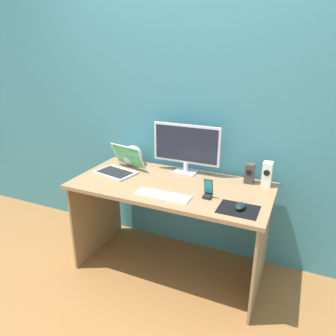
{
  "coord_description": "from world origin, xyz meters",
  "views": [
    {
      "loc": [
        0.87,
        -1.98,
        1.69
      ],
      "look_at": [
        -0.01,
        -0.02,
        0.88
      ],
      "focal_mm": 33.92,
      "sensor_mm": 36.0,
      "label": 1
    }
  ],
  "objects_px": {
    "monitor": "(186,147)",
    "fishbowl": "(132,155)",
    "keyboard_external": "(163,195)",
    "phone_in_dock": "(208,191)",
    "laptop": "(120,167)",
    "speaker_right": "(267,174)",
    "mouse": "(240,206)",
    "speaker_near_monitor": "(250,173)"
  },
  "relations": [
    {
      "from": "speaker_right",
      "to": "monitor",
      "type": "bearing_deg",
      "value": -179.77
    },
    {
      "from": "mouse",
      "to": "keyboard_external",
      "type": "bearing_deg",
      "value": -173.78
    },
    {
      "from": "laptop",
      "to": "mouse",
      "type": "height_order",
      "value": "laptop"
    },
    {
      "from": "fishbowl",
      "to": "phone_in_dock",
      "type": "bearing_deg",
      "value": -24.37
    },
    {
      "from": "laptop",
      "to": "fishbowl",
      "type": "distance_m",
      "value": 0.2
    },
    {
      "from": "speaker_right",
      "to": "phone_in_dock",
      "type": "distance_m",
      "value": 0.5
    },
    {
      "from": "speaker_right",
      "to": "fishbowl",
      "type": "height_order",
      "value": "speaker_right"
    },
    {
      "from": "monitor",
      "to": "phone_in_dock",
      "type": "distance_m",
      "value": 0.51
    },
    {
      "from": "speaker_near_monitor",
      "to": "phone_in_dock",
      "type": "bearing_deg",
      "value": -118.73
    },
    {
      "from": "speaker_right",
      "to": "mouse",
      "type": "height_order",
      "value": "speaker_right"
    },
    {
      "from": "laptop",
      "to": "fishbowl",
      "type": "relative_size",
      "value": 2.08
    },
    {
      "from": "mouse",
      "to": "monitor",
      "type": "bearing_deg",
      "value": 143.44
    },
    {
      "from": "speaker_right",
      "to": "phone_in_dock",
      "type": "bearing_deg",
      "value": -131.45
    },
    {
      "from": "laptop",
      "to": "phone_in_dock",
      "type": "bearing_deg",
      "value": -11.78
    },
    {
      "from": "speaker_near_monitor",
      "to": "laptop",
      "type": "distance_m",
      "value": 1.03
    },
    {
      "from": "monitor",
      "to": "fishbowl",
      "type": "distance_m",
      "value": 0.51
    },
    {
      "from": "mouse",
      "to": "speaker_right",
      "type": "bearing_deg",
      "value": 81.25
    },
    {
      "from": "phone_in_dock",
      "to": "fishbowl",
      "type": "bearing_deg",
      "value": 155.63
    },
    {
      "from": "laptop",
      "to": "monitor",
      "type": "bearing_deg",
      "value": 22.38
    },
    {
      "from": "keyboard_external",
      "to": "phone_in_dock",
      "type": "height_order",
      "value": "phone_in_dock"
    },
    {
      "from": "fishbowl",
      "to": "keyboard_external",
      "type": "relative_size",
      "value": 0.45
    },
    {
      "from": "keyboard_external",
      "to": "mouse",
      "type": "distance_m",
      "value": 0.52
    },
    {
      "from": "mouse",
      "to": "laptop",
      "type": "bearing_deg",
      "value": 169.83
    },
    {
      "from": "fishbowl",
      "to": "phone_in_dock",
      "type": "distance_m",
      "value": 0.87
    },
    {
      "from": "speaker_right",
      "to": "fishbowl",
      "type": "distance_m",
      "value": 1.12
    },
    {
      "from": "laptop",
      "to": "speaker_right",
      "type": "bearing_deg",
      "value": 10.36
    },
    {
      "from": "speaker_near_monitor",
      "to": "keyboard_external",
      "type": "xyz_separation_m",
      "value": [
        -0.49,
        -0.48,
        -0.07
      ]
    },
    {
      "from": "speaker_right",
      "to": "laptop",
      "type": "relative_size",
      "value": 0.5
    },
    {
      "from": "speaker_right",
      "to": "mouse",
      "type": "distance_m",
      "value": 0.46
    },
    {
      "from": "keyboard_external",
      "to": "phone_in_dock",
      "type": "xyz_separation_m",
      "value": [
        0.29,
        0.11,
        0.04
      ]
    },
    {
      "from": "keyboard_external",
      "to": "phone_in_dock",
      "type": "distance_m",
      "value": 0.31
    },
    {
      "from": "mouse",
      "to": "phone_in_dock",
      "type": "bearing_deg",
      "value": 165.1
    },
    {
      "from": "fishbowl",
      "to": "keyboard_external",
      "type": "distance_m",
      "value": 0.69
    },
    {
      "from": "speaker_right",
      "to": "phone_in_dock",
      "type": "relative_size",
      "value": 1.32
    },
    {
      "from": "mouse",
      "to": "phone_in_dock",
      "type": "distance_m",
      "value": 0.25
    },
    {
      "from": "laptop",
      "to": "mouse",
      "type": "xyz_separation_m",
      "value": [
        1.03,
        -0.24,
        -0.02
      ]
    },
    {
      "from": "speaker_right",
      "to": "speaker_near_monitor",
      "type": "xyz_separation_m",
      "value": [
        -0.12,
        -0.0,
        -0.02
      ]
    },
    {
      "from": "speaker_near_monitor",
      "to": "keyboard_external",
      "type": "bearing_deg",
      "value": -135.84
    },
    {
      "from": "mouse",
      "to": "phone_in_dock",
      "type": "height_order",
      "value": "phone_in_dock"
    },
    {
      "from": "speaker_right",
      "to": "fishbowl",
      "type": "xyz_separation_m",
      "value": [
        -1.12,
        -0.01,
        -0.01
      ]
    },
    {
      "from": "phone_in_dock",
      "to": "speaker_near_monitor",
      "type": "bearing_deg",
      "value": 61.27
    },
    {
      "from": "monitor",
      "to": "laptop",
      "type": "xyz_separation_m",
      "value": [
        -0.49,
        -0.2,
        -0.18
      ]
    }
  ]
}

